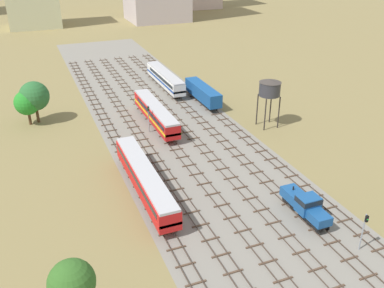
% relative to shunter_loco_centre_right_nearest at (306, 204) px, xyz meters
% --- Properties ---
extents(ground_plane, '(480.00, 480.00, 0.00)m').
position_rel_shunter_loco_centre_right_nearest_xyz_m(ground_plane, '(-6.59, 24.86, -2.01)').
color(ground_plane, olive).
extents(ballast_bed, '(25.97, 176.00, 0.01)m').
position_rel_shunter_loco_centre_right_nearest_xyz_m(ballast_bed, '(-6.59, 24.86, -2.01)').
color(ballast_bed, gray).
rests_on(ballast_bed, ground).
extents(track_far_left, '(2.40, 126.00, 0.29)m').
position_rel_shunter_loco_centre_right_nearest_xyz_m(track_far_left, '(-17.58, 25.86, -1.87)').
color(track_far_left, '#47382D').
rests_on(track_far_left, ground).
extents(track_left, '(2.40, 126.00, 0.29)m').
position_rel_shunter_loco_centre_right_nearest_xyz_m(track_left, '(-13.18, 25.86, -1.87)').
color(track_left, '#47382D').
rests_on(track_left, ground).
extents(track_centre_left, '(2.40, 126.00, 0.29)m').
position_rel_shunter_loco_centre_right_nearest_xyz_m(track_centre_left, '(-8.79, 25.86, -1.87)').
color(track_centre_left, '#47382D').
rests_on(track_centre_left, ground).
extents(track_centre, '(2.40, 126.00, 0.29)m').
position_rel_shunter_loco_centre_right_nearest_xyz_m(track_centre, '(-4.39, 25.86, -1.87)').
color(track_centre, '#47382D').
rests_on(track_centre, ground).
extents(track_centre_right, '(2.40, 126.00, 0.29)m').
position_rel_shunter_loco_centre_right_nearest_xyz_m(track_centre_right, '(-0.00, 25.86, -1.87)').
color(track_centre_right, '#47382D').
rests_on(track_centre_right, ground).
extents(track_right, '(2.40, 126.00, 0.29)m').
position_rel_shunter_loco_centre_right_nearest_xyz_m(track_right, '(4.39, 25.86, -1.87)').
color(track_right, '#47382D').
rests_on(track_right, ground).
extents(shunter_loco_centre_right_nearest, '(2.74, 8.46, 3.10)m').
position_rel_shunter_loco_centre_right_nearest_xyz_m(shunter_loco_centre_right_nearest, '(0.00, 0.00, 0.00)').
color(shunter_loco_centre_right_nearest, '#194C8C').
rests_on(shunter_loco_centre_right_nearest, ground).
extents(passenger_coach_far_left_near, '(2.96, 22.00, 3.80)m').
position_rel_shunter_loco_centre_right_nearest_xyz_m(passenger_coach_far_left_near, '(-17.58, 13.06, 0.60)').
color(passenger_coach_far_left_near, red).
rests_on(passenger_coach_far_left_near, ground).
extents(diesel_railcar_centre_left_mid, '(2.96, 20.50, 3.80)m').
position_rel_shunter_loco_centre_right_nearest_xyz_m(diesel_railcar_centre_left_mid, '(-8.79, 35.77, 0.59)').
color(diesel_railcar_centre_left_mid, red).
rests_on(diesel_railcar_centre_left_mid, ground).
extents(freight_boxcar_right_midfar, '(2.87, 14.00, 3.60)m').
position_rel_shunter_loco_centre_right_nearest_xyz_m(freight_boxcar_right_midfar, '(4.40, 43.60, 0.44)').
color(freight_boxcar_right_midfar, '#194C8C').
rests_on(freight_boxcar_right_midfar, ground).
extents(diesel_railcar_centre_right_far, '(2.96, 20.50, 3.80)m').
position_rel_shunter_loco_centre_right_nearest_xyz_m(diesel_railcar_centre_right_far, '(0.00, 56.11, 0.59)').
color(diesel_railcar_centre_right_far, white).
rests_on(diesel_railcar_centre_right_far, ground).
extents(water_tower, '(4.14, 4.14, 9.28)m').
position_rel_shunter_loco_centre_right_nearest_xyz_m(water_tower, '(10.88, 27.43, 5.62)').
color(water_tower, '#2D2826').
rests_on(water_tower, ground).
extents(signal_post_nearest, '(0.28, 0.47, 5.27)m').
position_rel_shunter_loco_centre_right_nearest_xyz_m(signal_post_nearest, '(-10.99, 33.11, 1.35)').
color(signal_post_nearest, gray).
rests_on(signal_post_nearest, ground).
extents(signal_post_near, '(0.28, 0.47, 4.97)m').
position_rel_shunter_loco_centre_right_nearest_xyz_m(signal_post_near, '(2.20, -7.75, 1.17)').
color(signal_post_near, gray).
rests_on(signal_post_near, ground).
extents(lineside_tree_0, '(5.66, 5.66, 8.28)m').
position_rel_shunter_loco_centre_right_nearest_xyz_m(lineside_tree_0, '(-29.81, 45.77, 3.41)').
color(lineside_tree_0, '#4C331E').
rests_on(lineside_tree_0, ground).
extents(lineside_tree_2, '(4.18, 4.18, 8.17)m').
position_rel_shunter_loco_centre_right_nearest_xyz_m(lineside_tree_2, '(-29.80, -7.19, 4.04)').
color(lineside_tree_2, '#4C331E').
rests_on(lineside_tree_2, ground).
extents(lineside_tree_3, '(4.77, 4.77, 6.88)m').
position_rel_shunter_loco_centre_right_nearest_xyz_m(lineside_tree_3, '(-31.32, 45.27, 2.46)').
color(lineside_tree_3, '#4C331E').
rests_on(lineside_tree_3, ground).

